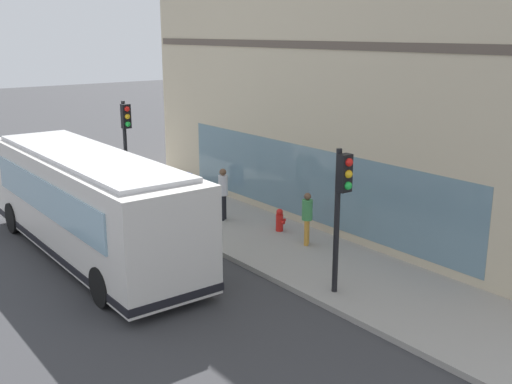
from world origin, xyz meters
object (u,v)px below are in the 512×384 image
Objects in this scene: traffic_light_near_corner at (342,195)px; pedestrian_walking_along_curb at (307,215)px; traffic_light_down_block at (126,132)px; newspaper_vending_box at (185,184)px; fire_hydrant at (280,220)px; pedestrian_near_building_entrance at (178,191)px; pedestrian_by_light_pole at (223,190)px; city_bus_nearside at (89,205)px.

pedestrian_walking_along_curb is (1.74, 3.10, -1.59)m from traffic_light_near_corner.
newspaper_vending_box is at bearing -24.45° from traffic_light_down_block.
newspaper_vending_box reaches higher than fire_hydrant.
newspaper_vending_box is (0.02, 7.11, -0.47)m from pedestrian_walking_along_curb.
traffic_light_down_block is at bearing 108.16° from fire_hydrant.
pedestrian_by_light_pole reaches higher than pedestrian_near_building_entrance.
city_bus_nearside is 4.12m from pedestrian_near_building_entrance.
newspaper_vending_box is at bearing 80.17° from pedestrian_by_light_pole.
pedestrian_walking_along_curb is at bearing -90.16° from newspaper_vending_box.
traffic_light_down_block reaches higher than newspaper_vending_box.
pedestrian_by_light_pole is at bearing -53.75° from pedestrian_near_building_entrance.
traffic_light_near_corner is at bearing -99.81° from newspaper_vending_box.
traffic_light_near_corner is at bearing -60.94° from city_bus_nearside.
pedestrian_walking_along_curb is at bearing -80.70° from pedestrian_by_light_pole.
pedestrian_near_building_entrance is (0.18, 8.03, -1.62)m from traffic_light_near_corner.
traffic_light_down_block is 5.07× the size of fire_hydrant.
pedestrian_by_light_pole is at bearing 80.20° from traffic_light_near_corner.
fire_hydrant is 3.89m from pedestrian_near_building_entrance.
fire_hydrant is 0.46× the size of pedestrian_walking_along_curb.
traffic_light_down_block is (3.43, 4.56, 1.21)m from city_bus_nearside.
fire_hydrant is 0.82× the size of newspaper_vending_box.
fire_hydrant is at bearing -69.81° from pedestrian_by_light_pole.
traffic_light_near_corner is 8.19m from pedestrian_near_building_entrance.
traffic_light_down_block is at bearing 91.08° from traffic_light_near_corner.
pedestrian_by_light_pole is (-0.77, 2.09, 0.68)m from fire_hydrant.
traffic_light_near_corner is at bearing -119.37° from pedestrian_walking_along_curb.
traffic_light_near_corner is 2.23× the size of pedestrian_walking_along_curb.
pedestrian_walking_along_curb is 3.64m from pedestrian_by_light_pole.
pedestrian_by_light_pole is (1.16, 6.69, -1.47)m from traffic_light_near_corner.
fire_hydrant is at bearing -88.36° from newspaper_vending_box.
city_bus_nearside reaches higher than fire_hydrant.
pedestrian_by_light_pole is at bearing 1.75° from city_bus_nearside.
traffic_light_down_block is 3.06m from newspaper_vending_box.
traffic_light_down_block reaches higher than traffic_light_near_corner.
traffic_light_down_block is 2.39× the size of pedestrian_near_building_entrance.
pedestrian_by_light_pole is (1.36, -4.41, -1.58)m from traffic_light_down_block.
city_bus_nearside is 6.59m from newspaper_vending_box.
pedestrian_walking_along_curb is 1.03× the size of pedestrian_near_building_entrance.
newspaper_vending_box is (-0.16, 5.61, 0.09)m from fire_hydrant.
traffic_light_down_block reaches higher than fire_hydrant.
newspaper_vending_box is at bearing 89.84° from pedestrian_walking_along_curb.
city_bus_nearside is at bearing 160.71° from fire_hydrant.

